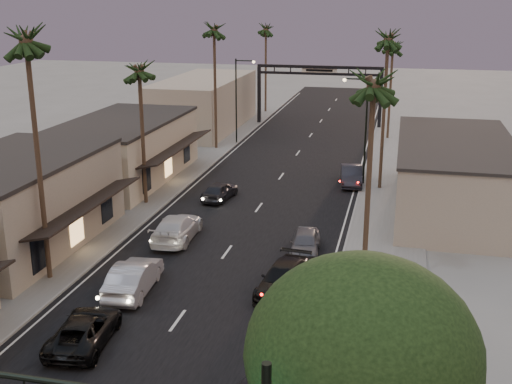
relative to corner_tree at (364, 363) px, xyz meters
The scene contains 26 objects.
ground 34.43m from the corner_tree, 106.23° to the left, with size 200.00×200.00×0.00m, color slate.
road 39.19m from the corner_tree, 104.16° to the left, with size 14.00×120.00×0.02m, color black.
sidewalk_left 48.78m from the corner_tree, 113.07° to the left, with size 5.00×92.00×0.12m, color slate.
sidewalk_right 44.94m from the corner_tree, 89.97° to the left, with size 5.00×92.00×0.12m, color slate.
storefront_mid 29.32m from the corner_tree, 140.47° to the left, with size 8.00×14.00×5.50m, color gray.
storefront_far 41.37m from the corner_tree, 123.05° to the left, with size 8.00×16.00×5.00m, color #C0B193.
storefront_dist 61.86m from the corner_tree, 111.33° to the left, with size 8.00×20.00×6.00m, color gray.
building_right 33.05m from the corner_tree, 82.09° to the left, with size 8.00×18.00×5.00m, color gray.
corner_tree is the anchor object (origin of this frame).
arch 63.26m from the corner_tree, 98.62° to the left, with size 15.20×0.40×7.27m.
streetlight_right 37.64m from the corner_tree, 93.89° to the left, with size 2.13×0.30×9.00m.
streetlight_left 53.15m from the corner_tree, 107.97° to the left, with size 2.13×0.30×9.00m.
palm_lb 24.36m from the corner_tree, 141.17° to the left, with size 3.20×3.20×15.20m.
palm_lc 34.09m from the corner_tree, 122.34° to the left, with size 3.20×3.20×12.20m.
palm_ld 51.28m from the corner_tree, 110.81° to the left, with size 3.20×3.20×14.20m.
palm_ra 17.45m from the corner_tree, 93.03° to the left, with size 3.20×3.20×13.20m.
palm_rb 37.12m from the corner_tree, 91.37° to the left, with size 3.20×3.20×14.20m.
palm_rc 56.74m from the corner_tree, 90.89° to the left, with size 3.20×3.20×12.20m.
palm_far 72.96m from the corner_tree, 104.14° to the left, with size 3.20×3.20×13.20m.
oncoming_pickup 16.30m from the corner_tree, 146.28° to the left, with size 2.32×5.03×1.40m, color black.
oncoming_silver 19.69m from the corner_tree, 132.32° to the left, with size 1.81×5.20×1.71m, color gray.
oncoming_white 26.10m from the corner_tree, 121.05° to the left, with size 2.31×5.69×1.65m, color silver.
oncoming_dgrey 33.83m from the corner_tree, 112.68° to the left, with size 1.70×4.22×1.44m, color black.
curbside_black 17.41m from the corner_tree, 107.62° to the left, with size 2.13×5.25×1.52m, color black.
curbside_grey 22.47m from the corner_tree, 102.47° to the left, with size 1.73×4.30×1.46m, color #4F4E54.
curbside_far 37.82m from the corner_tree, 95.02° to the left, with size 1.68×4.83×1.59m, color black.
Camera 1 is at (10.02, -7.48, 15.10)m, focal length 45.00 mm.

